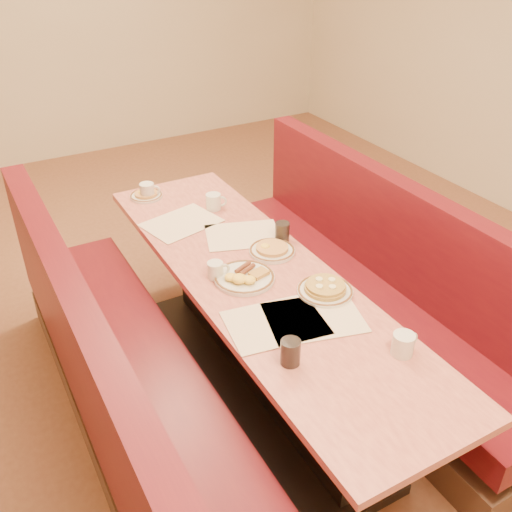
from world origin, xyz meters
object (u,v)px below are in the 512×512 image
coffee_mug_b (216,270)px  soda_tumbler_mid (282,232)px  eggs_plate (244,277)px  coffee_mug_a (404,344)px  booth_left (123,385)px  soda_tumbler_near (290,352)px  diner_table (258,334)px  coffee_mug_d (148,191)px  coffee_mug_c (214,201)px  booth_right (367,297)px  pancake_plate (325,289)px

coffee_mug_b → soda_tumbler_mid: size_ratio=1.02×
eggs_plate → coffee_mug_b: 0.14m
coffee_mug_a → coffee_mug_b: (-0.42, 0.87, -0.01)m
booth_left → soda_tumbler_near: bearing=-48.8°
diner_table → soda_tumbler_near: size_ratio=22.52×
diner_table → coffee_mug_d: 1.18m
coffee_mug_b → soda_tumbler_mid: (0.47, 0.15, 0.01)m
eggs_plate → coffee_mug_c: bearing=75.1°
booth_right → coffee_mug_c: booth_right is taller
coffee_mug_b → soda_tumbler_near: 0.69m
booth_right → eggs_plate: size_ratio=8.43×
coffee_mug_b → soda_tumbler_near: soda_tumbler_near is taller
coffee_mug_a → coffee_mug_c: 1.54m
coffee_mug_d → soda_tumbler_near: (-0.03, -1.70, 0.01)m
booth_right → coffee_mug_c: size_ratio=20.61×
diner_table → coffee_mug_b: coffee_mug_b is taller
diner_table → pancake_plate: 0.53m
coffee_mug_b → coffee_mug_d: (0.02, 1.01, 0.01)m
diner_table → eggs_plate: eggs_plate is taller
diner_table → booth_left: 0.73m
coffee_mug_c → eggs_plate: bearing=-80.3°
coffee_mug_a → coffee_mug_c: size_ratio=1.05×
eggs_plate → soda_tumbler_mid: bearing=33.5°
booth_right → coffee_mug_c: bearing=129.1°
coffee_mug_d → soda_tumbler_near: bearing=-68.8°
pancake_plate → coffee_mug_d: size_ratio=2.14×
coffee_mug_a → eggs_plate: bearing=106.7°
coffee_mug_c → soda_tumbler_near: (-0.32, -1.36, 0.01)m
coffee_mug_b → soda_tumbler_near: size_ratio=0.99×
booth_left → pancake_plate: (0.93, -0.29, 0.41)m
diner_table → eggs_plate: (-0.08, -0.01, 0.39)m
eggs_plate → soda_tumbler_mid: size_ratio=2.75×
pancake_plate → coffee_mug_c: bearing=94.4°
coffee_mug_c → coffee_mug_a: bearing=-61.3°
pancake_plate → eggs_plate: bearing=135.4°
booth_left → booth_right: same height
booth_right → coffee_mug_d: (-0.90, 1.09, 0.44)m
booth_right → coffee_mug_b: 1.02m
coffee_mug_a → coffee_mug_d: size_ratio=1.04×
coffee_mug_b → booth_left: bearing=-155.0°
coffee_mug_c → soda_tumbler_near: bearing=-78.6°
booth_right → soda_tumbler_mid: booth_right is taller
coffee_mug_b → coffee_mug_c: (0.31, 0.67, 0.01)m
soda_tumbler_mid → coffee_mug_a: bearing=-92.7°
diner_table → booth_left: (-0.73, 0.00, -0.01)m
coffee_mug_a → soda_tumbler_near: size_ratio=1.15×
diner_table → coffee_mug_c: size_ratio=20.61×
booth_left → coffee_mug_c: booth_left is taller
soda_tumbler_near → soda_tumbler_mid: (0.48, 0.84, -0.00)m
coffee_mug_c → diner_table: bearing=-74.7°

